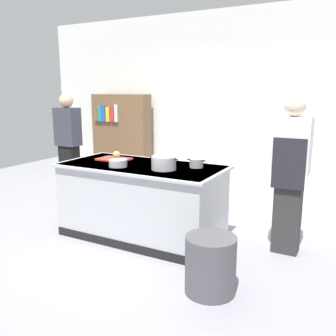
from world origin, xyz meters
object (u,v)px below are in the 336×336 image
object	(u,v)px
stock_pot	(164,163)
trash_bin	(210,265)
sauce_pan	(196,163)
person_guest	(69,145)
onion	(116,155)
bookshelf	(122,142)
juice_cup	(156,159)
mixing_bowl	(118,163)
person_chef	(290,172)

from	to	relation	value
stock_pot	trash_bin	distance (m)	1.32
sauce_pan	person_guest	bearing A→B (deg)	166.74
onion	person_guest	size ratio (longest dim) A/B	0.05
sauce_pan	person_guest	xyz separation A→B (m)	(-2.51, 0.59, -0.04)
trash_bin	bookshelf	distance (m)	3.86
trash_bin	bookshelf	size ratio (longest dim) A/B	0.31
stock_pot	trash_bin	size ratio (longest dim) A/B	0.66
juice_cup	person_guest	size ratio (longest dim) A/B	0.06
stock_pot	sauce_pan	distance (m)	0.39
bookshelf	onion	bearing A→B (deg)	-56.35
mixing_bowl	onion	bearing A→B (deg)	128.37
stock_pot	person_chef	size ratio (longest dim) A/B	0.20
person_chef	person_guest	xyz separation A→B (m)	(-3.52, 0.38, -0.00)
person_guest	juice_cup	bearing A→B (deg)	54.11
person_chef	sauce_pan	bearing A→B (deg)	91.67
onion	bookshelf	world-z (taller)	bookshelf
juice_cup	person_chef	bearing A→B (deg)	6.55
bookshelf	person_chef	bearing A→B (deg)	-23.77
stock_pot	sauce_pan	bearing A→B (deg)	44.78
juice_cup	person_chef	size ratio (longest dim) A/B	0.06
trash_bin	bookshelf	world-z (taller)	bookshelf
stock_pot	juice_cup	distance (m)	0.41
onion	trash_bin	world-z (taller)	onion
onion	person_guest	bearing A→B (deg)	155.77
sauce_pan	juice_cup	xyz separation A→B (m)	(-0.56, 0.03, -0.00)
mixing_bowl	person_guest	size ratio (longest dim) A/B	0.12
mixing_bowl	juice_cup	world-z (taller)	juice_cup
sauce_pan	trash_bin	world-z (taller)	sauce_pan
trash_bin	person_chef	world-z (taller)	person_chef
stock_pot	mixing_bowl	bearing A→B (deg)	-167.74
onion	juice_cup	xyz separation A→B (m)	(0.54, 0.07, -0.02)
bookshelf	stock_pot	bearing A→B (deg)	-44.54
stock_pot	juice_cup	world-z (taller)	stock_pot
onion	stock_pot	world-z (taller)	stock_pot
onion	person_chef	distance (m)	2.12
mixing_bowl	person_guest	xyz separation A→B (m)	(-1.69, 0.98, -0.03)
person_chef	bookshelf	size ratio (longest dim) A/B	1.01
juice_cup	onion	bearing A→B (deg)	-172.21
trash_bin	onion	bearing A→B (deg)	150.95
onion	juice_cup	size ratio (longest dim) A/B	0.92
onion	person_chef	xyz separation A→B (m)	(2.10, 0.25, -0.05)
person_guest	person_chef	bearing A→B (deg)	63.98
sauce_pan	trash_bin	xyz separation A→B (m)	(0.59, -0.98, -0.69)
mixing_bowl	person_guest	world-z (taller)	person_guest
onion	mixing_bowl	xyz separation A→B (m)	(0.27, -0.35, -0.02)
juice_cup	bookshelf	distance (m)	2.29
bookshelf	sauce_pan	bearing A→B (deg)	-36.35
sauce_pan	person_chef	xyz separation A→B (m)	(1.01, 0.21, -0.04)
mixing_bowl	juice_cup	size ratio (longest dim) A/B	2.12
juice_cup	trash_bin	distance (m)	1.67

